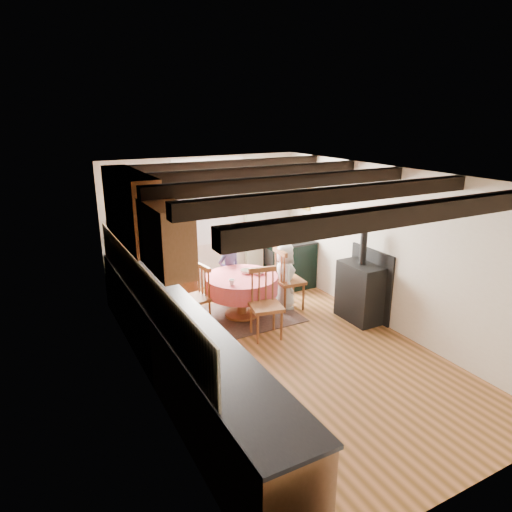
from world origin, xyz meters
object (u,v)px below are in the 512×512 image
cup (232,282)px  child_right (285,277)px  chair_right (289,279)px  child_far (229,271)px  dining_table (242,296)px  chair_left (195,297)px  aga_range (289,260)px  chair_near (266,304)px  cast_iron_stove (361,277)px

cup → child_right: bearing=12.4°
chair_right → child_far: (-0.77, 0.68, 0.05)m
dining_table → chair_left: bearing=176.0°
chair_left → child_right: size_ratio=0.85×
dining_table → aga_range: 1.74m
chair_near → child_right: bearing=55.5°
chair_left → aga_range: chair_left is taller
child_right → chair_right: bearing=-101.3°
dining_table → chair_right: bearing=-4.7°
dining_table → child_right: 0.80m
cast_iron_stove → child_right: 1.24m
cup → chair_near: bearing=-60.0°
chair_left → cup: bearing=46.6°
chair_near → cup: (-0.30, 0.51, 0.22)m
aga_range → child_right: child_right is taller
child_far → child_right: size_ratio=1.03×
dining_table → cast_iron_stove: size_ratio=0.80×
dining_table → child_right: size_ratio=1.03×
chair_left → child_right: bearing=77.7°
chair_left → cup: chair_left is taller
chair_near → cup: 0.63m
chair_left → cast_iron_stove: size_ratio=0.66×
chair_left → child_right: 1.54m
aga_range → child_right: bearing=-125.6°
child_right → cup: bearing=121.0°
chair_left → child_right: (1.53, -0.08, 0.08)m
chair_near → chair_right: chair_right is taller
child_far → cup: 0.96m
chair_near → cast_iron_stove: (1.57, -0.18, 0.20)m
cup → cast_iron_stove: bearing=-20.3°
cast_iron_stove → child_right: size_ratio=1.29×
child_far → child_right: child_far is taller
chair_near → aga_range: 2.25m
chair_right → aga_range: chair_right is taller
dining_table → chair_near: chair_near is taller
aga_range → cast_iron_stove: cast_iron_stove is taller
aga_range → cup: 2.15m
chair_near → chair_left: 1.13m
chair_near → cast_iron_stove: 1.59m
aga_range → child_far: 1.44m
dining_table → aga_range: aga_range is taller
chair_right → cup: (-1.13, -0.20, 0.21)m
cup → chair_right: bearing=9.8°
chair_left → cup: (0.47, -0.32, 0.26)m
child_right → aga_range: bearing=-17.1°
dining_table → cast_iron_stove: bearing=-31.3°
chair_left → aga_range: size_ratio=0.97×
child_far → cup: child_far is taller
chair_left → cast_iron_stove: bearing=57.4°
chair_right → child_far: child_far is taller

